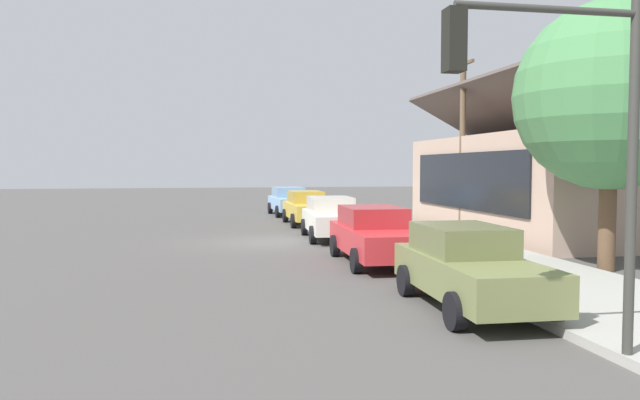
% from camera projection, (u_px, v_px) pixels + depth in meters
% --- Properties ---
extents(ground_plane, '(120.00, 120.00, 0.00)m').
position_uv_depth(ground_plane, '(265.00, 242.00, 22.06)').
color(ground_plane, '#4C4947').
extents(sidewalk_curb, '(60.00, 4.20, 0.16)m').
position_uv_depth(sidewalk_curb, '(411.00, 237.00, 23.10)').
color(sidewalk_curb, '#A3A099').
rests_on(sidewalk_curb, ground).
extents(car_skyblue, '(4.77, 2.17, 1.59)m').
position_uv_depth(car_skyblue, '(289.00, 201.00, 34.60)').
color(car_skyblue, '#8CB7E0').
rests_on(car_skyblue, ground).
extents(car_mustard, '(4.83, 1.95, 1.59)m').
position_uv_depth(car_mustard, '(307.00, 208.00, 28.92)').
color(car_mustard, gold).
rests_on(car_mustard, ground).
extents(car_ivory, '(4.72, 2.23, 1.59)m').
position_uv_depth(car_ivory, '(332.00, 217.00, 23.19)').
color(car_ivory, silver).
rests_on(car_ivory, ground).
extents(car_cherry, '(4.92, 2.18, 1.59)m').
position_uv_depth(car_cherry, '(375.00, 234.00, 17.36)').
color(car_cherry, red).
rests_on(car_cherry, ground).
extents(car_olive, '(4.56, 2.04, 1.59)m').
position_uv_depth(car_olive, '(468.00, 267.00, 11.74)').
color(car_olive, olive).
rests_on(car_olive, ground).
extents(storefront_building, '(13.06, 8.07, 6.19)m').
position_uv_depth(storefront_building, '(554.00, 182.00, 24.89)').
color(storefront_building, tan).
rests_on(storefront_building, ground).
extents(shade_tree, '(4.93, 4.93, 7.07)m').
position_uv_depth(shade_tree, '(610.00, 96.00, 15.75)').
color(shade_tree, brown).
rests_on(shade_tree, ground).
extents(traffic_light_main, '(0.37, 2.79, 5.20)m').
position_uv_depth(traffic_light_main, '(563.00, 111.00, 8.01)').
color(traffic_light_main, '#383833').
rests_on(traffic_light_main, ground).
extents(utility_pole_wooden, '(1.80, 0.24, 7.50)m').
position_uv_depth(utility_pole_wooden, '(462.00, 138.00, 24.61)').
color(utility_pole_wooden, brown).
rests_on(utility_pole_wooden, ground).
extents(fire_hydrant_red, '(0.22, 0.22, 0.71)m').
position_uv_depth(fire_hydrant_red, '(369.00, 224.00, 23.80)').
color(fire_hydrant_red, red).
rests_on(fire_hydrant_red, sidewalk_curb).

